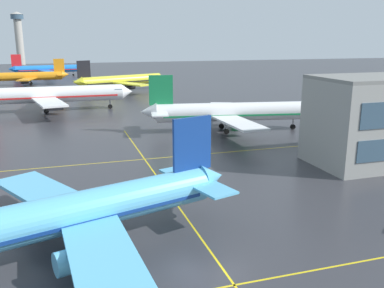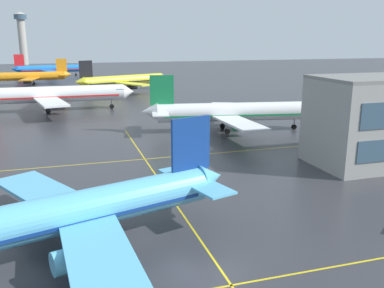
{
  "view_description": "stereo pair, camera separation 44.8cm",
  "coord_description": "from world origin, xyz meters",
  "px_view_note": "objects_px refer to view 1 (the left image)",
  "views": [
    {
      "loc": [
        -11.35,
        -27.58,
        18.15
      ],
      "look_at": [
        5.89,
        27.64,
        3.36
      ],
      "focal_mm": 38.87,
      "sensor_mm": 36.0,
      "label": 1
    },
    {
      "loc": [
        -10.93,
        -27.71,
        18.15
      ],
      "look_at": [
        5.89,
        27.64,
        3.36
      ],
      "focal_mm": 38.87,
      "sensor_mm": 36.0,
      "label": 2
    }
  ],
  "objects_px": {
    "airliner_second_row": "(231,112)",
    "airliner_distant_taxiway": "(47,69)",
    "airliner_front_gate": "(63,216)",
    "airliner_far_left_stand": "(121,81)",
    "airliner_far_right_stand": "(27,76)",
    "airliner_third_row": "(52,95)",
    "control_tower": "(19,34)"
  },
  "relations": [
    {
      "from": "airliner_distant_taxiway",
      "to": "airliner_far_left_stand",
      "type": "bearing_deg",
      "value": -68.82
    },
    {
      "from": "airliner_distant_taxiway",
      "to": "control_tower",
      "type": "xyz_separation_m",
      "value": [
        -19.45,
        103.62,
        17.13
      ]
    },
    {
      "from": "airliner_far_left_stand",
      "to": "control_tower",
      "type": "height_order",
      "value": "control_tower"
    },
    {
      "from": "airliner_second_row",
      "to": "control_tower",
      "type": "bearing_deg",
      "value": 103.37
    },
    {
      "from": "airliner_front_gate",
      "to": "airliner_second_row",
      "type": "xyz_separation_m",
      "value": [
        32.44,
        41.38,
        0.21
      ]
    },
    {
      "from": "airliner_second_row",
      "to": "airliner_far_left_stand",
      "type": "xyz_separation_m",
      "value": [
        -11.84,
        70.94,
        -0.09
      ]
    },
    {
      "from": "airliner_front_gate",
      "to": "airliner_far_left_stand",
      "type": "height_order",
      "value": "airliner_far_left_stand"
    },
    {
      "from": "airliner_front_gate",
      "to": "control_tower",
      "type": "xyz_separation_m",
      "value": [
        -25.22,
        284.01,
        17.16
      ]
    },
    {
      "from": "control_tower",
      "to": "airliner_second_row",
      "type": "bearing_deg",
      "value": -76.63
    },
    {
      "from": "airliner_front_gate",
      "to": "airliner_third_row",
      "type": "distance_m",
      "value": 76.36
    },
    {
      "from": "airliner_distant_taxiway",
      "to": "control_tower",
      "type": "height_order",
      "value": "control_tower"
    },
    {
      "from": "airliner_second_row",
      "to": "airliner_far_right_stand",
      "type": "xyz_separation_m",
      "value": [
        -44.71,
        102.11,
        -0.41
      ]
    },
    {
      "from": "airliner_front_gate",
      "to": "control_tower",
      "type": "height_order",
      "value": "control_tower"
    },
    {
      "from": "airliner_front_gate",
      "to": "airliner_far_left_stand",
      "type": "bearing_deg",
      "value": 79.61
    },
    {
      "from": "airliner_front_gate",
      "to": "airliner_second_row",
      "type": "bearing_deg",
      "value": 51.91
    },
    {
      "from": "airliner_front_gate",
      "to": "control_tower",
      "type": "distance_m",
      "value": 285.65
    },
    {
      "from": "airliner_front_gate",
      "to": "control_tower",
      "type": "relative_size",
      "value": 0.95
    },
    {
      "from": "airliner_front_gate",
      "to": "airliner_far_left_stand",
      "type": "xyz_separation_m",
      "value": [
        20.6,
        112.33,
        0.12
      ]
    },
    {
      "from": "airliner_front_gate",
      "to": "airliner_far_left_stand",
      "type": "distance_m",
      "value": 114.2
    },
    {
      "from": "airliner_far_left_stand",
      "to": "airliner_front_gate",
      "type": "bearing_deg",
      "value": -100.39
    },
    {
      "from": "control_tower",
      "to": "airliner_front_gate",
      "type": "bearing_deg",
      "value": -84.93
    },
    {
      "from": "airliner_second_row",
      "to": "airliner_distant_taxiway",
      "type": "height_order",
      "value": "airliner_second_row"
    },
    {
      "from": "airliner_front_gate",
      "to": "airliner_third_row",
      "type": "relative_size",
      "value": 0.84
    },
    {
      "from": "airliner_second_row",
      "to": "airliner_far_right_stand",
      "type": "bearing_deg",
      "value": 113.65
    },
    {
      "from": "airliner_distant_taxiway",
      "to": "control_tower",
      "type": "bearing_deg",
      "value": 100.63
    },
    {
      "from": "airliner_far_left_stand",
      "to": "airliner_distant_taxiway",
      "type": "distance_m",
      "value": 72.99
    },
    {
      "from": "airliner_far_right_stand",
      "to": "control_tower",
      "type": "distance_m",
      "value": 142.17
    },
    {
      "from": "airliner_far_left_stand",
      "to": "airliner_far_right_stand",
      "type": "bearing_deg",
      "value": 136.53
    },
    {
      "from": "airliner_distant_taxiway",
      "to": "airliner_third_row",
      "type": "bearing_deg",
      "value": -87.88
    },
    {
      "from": "airliner_second_row",
      "to": "airliner_far_right_stand",
      "type": "relative_size",
      "value": 1.12
    },
    {
      "from": "airliner_third_row",
      "to": "airliner_distant_taxiway",
      "type": "xyz_separation_m",
      "value": [
        -3.85,
        104.05,
        -0.6
      ]
    },
    {
      "from": "airliner_far_left_stand",
      "to": "control_tower",
      "type": "bearing_deg",
      "value": 104.94
    }
  ]
}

